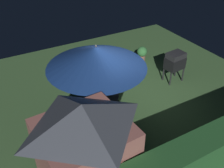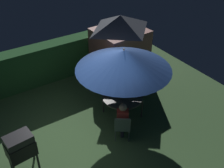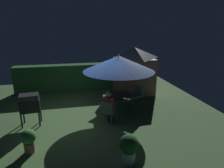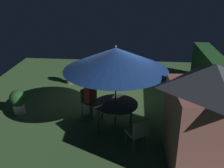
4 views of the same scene
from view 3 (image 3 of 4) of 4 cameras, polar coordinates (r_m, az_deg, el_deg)
ground_plane at (r=8.53m, az=-5.81°, el=-8.74°), size 11.00×11.00×0.00m
hedge_backdrop at (r=11.57m, az=-7.97°, el=1.97°), size 7.45×0.66×1.51m
garden_shed at (r=10.80m, az=6.29°, el=3.86°), size 2.06×1.91×2.51m
patio_table at (r=8.50m, az=1.85°, el=-3.57°), size 1.32×1.32×0.76m
patio_umbrella at (r=8.13m, az=1.94°, el=5.84°), size 2.93×2.93×2.50m
bbq_grill at (r=7.98m, az=-22.39°, el=-5.17°), size 0.74×0.56×1.20m
chair_near_shed at (r=7.61m, az=-1.24°, el=-7.57°), size 0.64×0.65×0.90m
chair_far_side at (r=9.47m, az=7.11°, el=-2.76°), size 0.64×0.64×0.90m
potted_plant_by_shed at (r=5.68m, az=4.84°, el=-17.40°), size 0.53×0.53×0.81m
potted_plant_by_grill at (r=6.50m, az=-22.71°, el=-14.38°), size 0.44×0.44×0.74m
person_in_red at (r=7.58m, az=-0.99°, el=-5.51°), size 0.42×0.39×1.26m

